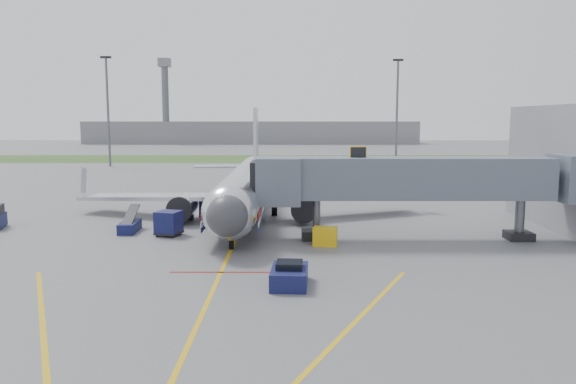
{
  "coord_description": "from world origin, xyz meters",
  "views": [
    {
      "loc": [
        4.02,
        -35.81,
        8.88
      ],
      "look_at": [
        3.88,
        7.74,
        3.2
      ],
      "focal_mm": 35.0,
      "sensor_mm": 36.0,
      "label": 1
    }
  ],
  "objects_px": {
    "ramp_worker": "(181,210)",
    "belt_loader": "(130,226)",
    "airliner": "(246,187)",
    "pushback_tug": "(289,275)"
  },
  "relations": [
    {
      "from": "ramp_worker",
      "to": "belt_loader",
      "type": "bearing_deg",
      "value": 176.68
    },
    {
      "from": "belt_loader",
      "to": "pushback_tug",
      "type": "bearing_deg",
      "value": -48.78
    },
    {
      "from": "airliner",
      "to": "belt_loader",
      "type": "bearing_deg",
      "value": -139.91
    },
    {
      "from": "airliner",
      "to": "belt_loader",
      "type": "relative_size",
      "value": 9.07
    },
    {
      "from": "pushback_tug",
      "to": "belt_loader",
      "type": "xyz_separation_m",
      "value": [
        -12.69,
        14.49,
        -0.08
      ]
    },
    {
      "from": "airliner",
      "to": "ramp_worker",
      "type": "xyz_separation_m",
      "value": [
        -5.6,
        -2.12,
        -1.77
      ]
    },
    {
      "from": "pushback_tug",
      "to": "ramp_worker",
      "type": "bearing_deg",
      "value": 116.0
    },
    {
      "from": "ramp_worker",
      "to": "airliner",
      "type": "bearing_deg",
      "value": -41.79
    },
    {
      "from": "belt_loader",
      "to": "airliner",
      "type": "bearing_deg",
      "value": 40.09
    },
    {
      "from": "airliner",
      "to": "ramp_worker",
      "type": "relative_size",
      "value": 20.44
    }
  ]
}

